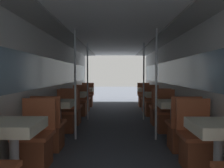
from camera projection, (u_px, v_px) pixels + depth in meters
name	position (u px, v px, depth m)	size (l,w,h in m)	color
wall_left	(55.00, 81.00, 5.17)	(0.05, 10.36, 2.09)	silver
wall_right	(177.00, 81.00, 5.12)	(0.05, 10.36, 2.09)	silver
ceiling_panel	(116.00, 36.00, 5.10)	(2.89, 10.36, 0.07)	white
dining_table_left_0	(14.00, 132.00, 2.32)	(0.56, 0.56, 0.74)	#4C4C51
chair_left_far_0	(35.00, 146.00, 2.92)	(0.46, 0.46, 0.90)	brown
dining_table_left_1	(59.00, 106.00, 4.14)	(0.56, 0.56, 0.74)	#4C4C51
chair_left_near_1	(50.00, 133.00, 3.57)	(0.46, 0.46, 0.90)	brown
chair_left_far_1	(66.00, 118.00, 4.73)	(0.46, 0.46, 0.90)	brown
support_pole_left_1	(75.00, 85.00, 4.11)	(0.04, 0.04, 2.09)	silver
dining_table_left_2	(76.00, 97.00, 5.95)	(0.56, 0.56, 0.74)	#4C4C51
chair_left_near_2	(72.00, 113.00, 5.39)	(0.46, 0.46, 0.90)	brown
chair_left_far_2	(80.00, 106.00, 6.55)	(0.46, 0.46, 0.90)	brown
support_pole_left_2	(88.00, 81.00, 5.93)	(0.04, 0.04, 2.09)	silver
dining_table_left_3	(85.00, 91.00, 7.77)	(0.56, 0.56, 0.74)	#4C4C51
chair_left_near_3	(83.00, 103.00, 7.21)	(0.46, 0.46, 0.90)	brown
chair_left_far_3	(87.00, 99.00, 8.37)	(0.46, 0.46, 0.90)	brown
dining_table_right_0	(219.00, 133.00, 2.29)	(0.56, 0.56, 0.74)	#4C4C51
chair_right_far_0	(198.00, 147.00, 2.88)	(0.46, 0.46, 0.90)	brown
dining_table_right_1	(173.00, 107.00, 4.10)	(0.56, 0.56, 0.74)	#4C4C51
chair_right_near_1	(182.00, 133.00, 3.54)	(0.46, 0.46, 0.90)	brown
chair_right_far_1	(166.00, 119.00, 4.70)	(0.46, 0.46, 0.90)	brown
support_pole_right_1	(156.00, 85.00, 4.09)	(0.04, 0.04, 2.09)	silver
dining_table_right_2	(155.00, 97.00, 5.92)	(0.56, 0.56, 0.74)	#4C4C51
chair_right_near_2	(160.00, 113.00, 5.35)	(0.46, 0.46, 0.90)	brown
chair_right_far_2	(152.00, 106.00, 6.52)	(0.46, 0.46, 0.90)	brown
support_pole_right_2	(144.00, 81.00, 5.91)	(0.04, 0.04, 2.09)	silver
dining_table_right_3	(146.00, 91.00, 7.74)	(0.56, 0.56, 0.74)	#4C4C51
chair_right_near_3	(149.00, 103.00, 7.17)	(0.46, 0.46, 0.90)	brown
chair_right_far_3	(144.00, 99.00, 8.33)	(0.46, 0.46, 0.90)	brown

